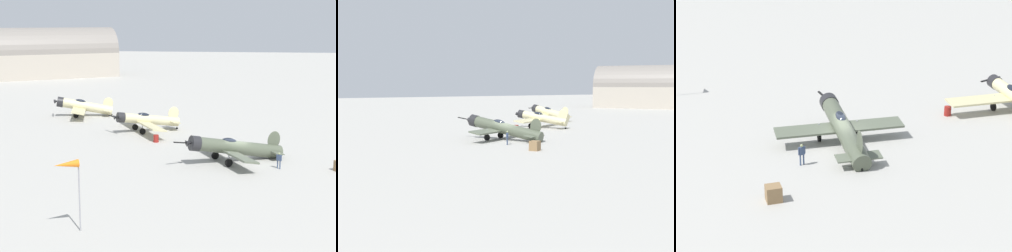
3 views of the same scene
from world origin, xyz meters
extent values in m
plane|color=#A8A59E|center=(0.00, 0.00, 0.00)|extent=(400.00, 400.00, 0.00)
cylinder|color=#4C5442|center=(0.00, 0.00, 1.44)|extent=(9.65, 5.94, 3.12)
cylinder|color=#232326|center=(-4.27, -2.22, 2.28)|extent=(1.73, 1.90, 1.67)
cone|color=#232326|center=(-4.85, -2.52, 2.39)|extent=(0.87, 0.87, 0.73)
cube|color=black|center=(-4.98, -2.59, 2.39)|extent=(2.58, 2.30, 0.65)
ellipsoid|color=black|center=(-0.89, -0.46, 2.22)|extent=(1.94, 1.50, 0.96)
cube|color=#565E4C|center=(-1.07, -0.56, 1.26)|extent=(6.39, 10.19, 0.46)
ellipsoid|color=#4C5442|center=(3.74, 1.94, 1.95)|extent=(1.65, 0.94, 2.13)
cube|color=#565E4C|center=(3.56, 1.85, 0.82)|extent=(2.54, 3.52, 0.29)
cylinder|color=#999BA0|center=(-0.86, -2.26, 0.95)|extent=(0.14, 0.14, 1.11)
cylinder|color=black|center=(-0.86, -2.26, 0.40)|extent=(0.80, 0.55, 0.80)
cylinder|color=#999BA0|center=(-2.35, 0.60, 0.95)|extent=(0.14, 0.14, 1.11)
cylinder|color=black|center=(-2.35, 0.60, 0.40)|extent=(0.80, 0.55, 0.80)
cylinder|color=black|center=(4.27, 2.22, 0.14)|extent=(0.29, 0.22, 0.28)
cylinder|color=#232326|center=(-15.06, 12.22, 2.12)|extent=(1.58, 1.68, 1.43)
cone|color=#232326|center=(-15.63, 11.90, 2.21)|extent=(0.81, 0.78, 0.62)
cube|color=black|center=(-15.76, 11.83, 2.21)|extent=(2.09, 2.04, 0.23)
cube|color=#C6BC89|center=(-12.53, 13.65, 1.38)|extent=(8.03, 12.34, 0.43)
cylinder|color=#999BA0|center=(-12.22, 12.09, 0.98)|extent=(0.14, 0.14, 1.17)
cylinder|color=black|center=(-12.22, 12.09, 0.40)|extent=(0.80, 0.57, 0.80)
cylinder|color=#384766|center=(3.93, -2.21, 0.41)|extent=(0.12, 0.12, 0.82)
cylinder|color=#384766|center=(4.16, -2.39, 0.41)|extent=(0.12, 0.12, 0.82)
cube|color=#384766|center=(4.05, -2.30, 1.11)|extent=(0.48, 0.45, 0.58)
sphere|color=#939D6A|center=(4.05, -2.30, 1.52)|extent=(0.21, 0.21, 0.21)
cylinder|color=#384766|center=(3.83, -2.13, 1.13)|extent=(0.09, 0.09, 0.55)
cylinder|color=#384766|center=(4.26, -2.47, 1.13)|extent=(0.09, 0.09, 0.55)
cube|color=olive|center=(9.92, -2.47, 0.52)|extent=(1.33, 1.34, 1.05)
cylinder|color=maroon|center=(-9.79, 7.83, 0.45)|extent=(0.64, 0.64, 0.90)
torus|color=maroon|center=(-9.79, 7.83, 0.63)|extent=(0.68, 0.68, 0.04)
torus|color=maroon|center=(-9.79, 7.83, 0.27)|extent=(0.68, 0.68, 0.04)
camera|label=1|loc=(0.23, -55.21, 14.35)|focal=58.32mm
camera|label=2|loc=(52.59, -32.18, 7.07)|focal=52.67mm
camera|label=3|loc=(39.13, 8.32, 16.07)|focal=57.69mm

